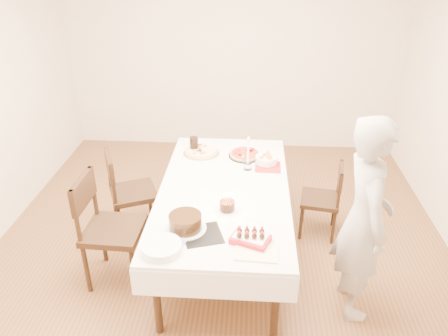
# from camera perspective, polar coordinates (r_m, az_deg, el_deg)

# --- Properties ---
(floor) EXTENTS (5.00, 5.00, 0.00)m
(floor) POSITION_cam_1_polar(r_m,az_deg,el_deg) (4.34, -0.53, -10.88)
(floor) COLOR brown
(floor) RESTS_ON ground
(wall_back) EXTENTS (4.50, 0.04, 2.70)m
(wall_back) POSITION_cam_1_polar(r_m,az_deg,el_deg) (6.03, 1.22, 14.87)
(wall_back) COLOR beige
(wall_back) RESTS_ON floor
(dining_table) EXTENTS (1.20, 2.17, 0.75)m
(dining_table) POSITION_cam_1_polar(r_m,az_deg,el_deg) (4.07, 0.00, -7.28)
(dining_table) COLOR white
(dining_table) RESTS_ON floor
(chair_right_savory) EXTENTS (0.47, 0.47, 0.79)m
(chair_right_savory) POSITION_cam_1_polar(r_m,az_deg,el_deg) (4.48, 12.42, -4.03)
(chair_right_savory) COLOR black
(chair_right_savory) RESTS_ON floor
(chair_left_savory) EXTENTS (0.62, 0.62, 0.92)m
(chair_left_savory) POSITION_cam_1_polar(r_m,az_deg,el_deg) (4.46, -11.74, -3.17)
(chair_left_savory) COLOR black
(chair_left_savory) RESTS_ON floor
(chair_left_dessert) EXTENTS (0.54, 0.54, 1.02)m
(chair_left_dessert) POSITION_cam_1_polar(r_m,az_deg,el_deg) (3.87, -14.18, -7.90)
(chair_left_dessert) COLOR black
(chair_left_dessert) RESTS_ON floor
(person) EXTENTS (0.44, 0.63, 1.68)m
(person) POSITION_cam_1_polar(r_m,az_deg,el_deg) (3.46, 17.79, -6.50)
(person) COLOR #B1ACA7
(person) RESTS_ON floor
(pizza_white) EXTENTS (0.48, 0.48, 0.04)m
(pizza_white) POSITION_cam_1_polar(r_m,az_deg,el_deg) (4.47, -2.99, 2.12)
(pizza_white) COLOR beige
(pizza_white) RESTS_ON dining_table
(pizza_pepperoni) EXTENTS (0.34, 0.34, 0.04)m
(pizza_pepperoni) POSITION_cam_1_polar(r_m,az_deg,el_deg) (4.42, 2.74, 1.79)
(pizza_pepperoni) COLOR red
(pizza_pepperoni) RESTS_ON dining_table
(red_placemat) EXTENTS (0.25, 0.25, 0.01)m
(red_placemat) POSITION_cam_1_polar(r_m,az_deg,el_deg) (4.24, 5.75, 0.12)
(red_placemat) COLOR #B21E1E
(red_placemat) RESTS_ON dining_table
(pasta_bowl) EXTENTS (0.27, 0.27, 0.07)m
(pasta_bowl) POSITION_cam_1_polar(r_m,az_deg,el_deg) (4.29, 5.55, 1.10)
(pasta_bowl) COLOR white
(pasta_bowl) RESTS_ON dining_table
(taper_candle) EXTENTS (0.09, 0.09, 0.35)m
(taper_candle) POSITION_cam_1_polar(r_m,az_deg,el_deg) (4.10, 3.16, 1.98)
(taper_candle) COLOR white
(taper_candle) RESTS_ON dining_table
(shaker_pair) EXTENTS (0.08, 0.08, 0.08)m
(shaker_pair) POSITION_cam_1_polar(r_m,az_deg,el_deg) (4.27, 2.56, 1.09)
(shaker_pair) COLOR white
(shaker_pair) RESTS_ON dining_table
(cola_glass) EXTENTS (0.10, 0.10, 0.16)m
(cola_glass) POSITION_cam_1_polar(r_m,az_deg,el_deg) (4.50, -3.94, 3.07)
(cola_glass) COLOR black
(cola_glass) RESTS_ON dining_table
(layer_cake) EXTENTS (0.34, 0.34, 0.13)m
(layer_cake) POSITION_cam_1_polar(r_m,az_deg,el_deg) (3.34, -5.07, -7.08)
(layer_cake) COLOR black
(layer_cake) RESTS_ON dining_table
(cake_board) EXTENTS (0.35, 0.35, 0.01)m
(cake_board) POSITION_cam_1_polar(r_m,az_deg,el_deg) (3.31, -2.81, -8.71)
(cake_board) COLOR black
(cake_board) RESTS_ON dining_table
(birthday_cake) EXTENTS (0.15, 0.15, 0.13)m
(birthday_cake) POSITION_cam_1_polar(r_m,az_deg,el_deg) (3.53, 0.42, -4.44)
(birthday_cake) COLOR #381A0F
(birthday_cake) RESTS_ON dining_table
(strawberry_box) EXTENTS (0.32, 0.27, 0.07)m
(strawberry_box) POSITION_cam_1_polar(r_m,az_deg,el_deg) (3.22, 3.47, -9.13)
(strawberry_box) COLOR #AC131E
(strawberry_box) RESTS_ON dining_table
(box_lid) EXTENTS (0.32, 0.22, 0.03)m
(box_lid) POSITION_cam_1_polar(r_m,az_deg,el_deg) (3.14, 4.24, -11.02)
(box_lid) COLOR beige
(box_lid) RESTS_ON dining_table
(plate_stack) EXTENTS (0.36, 0.36, 0.06)m
(plate_stack) POSITION_cam_1_polar(r_m,az_deg,el_deg) (3.17, -8.16, -10.22)
(plate_stack) COLOR white
(plate_stack) RESTS_ON dining_table
(china_plate) EXTENTS (0.21, 0.21, 0.01)m
(china_plate) POSITION_cam_1_polar(r_m,az_deg,el_deg) (3.26, -6.75, -9.43)
(china_plate) COLOR white
(china_plate) RESTS_ON dining_table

